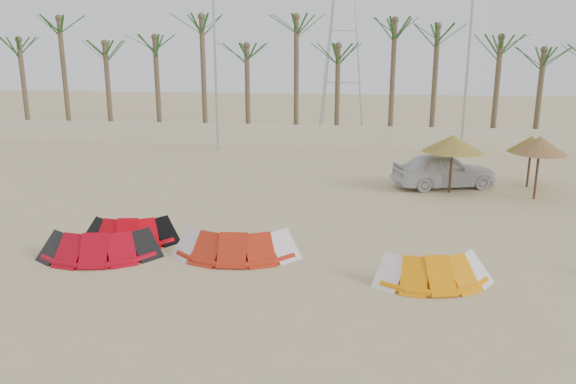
# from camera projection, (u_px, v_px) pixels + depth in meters

# --- Properties ---
(ground) EXTENTS (120.00, 120.00, 0.00)m
(ground) POSITION_uv_depth(u_px,v_px,m) (256.00, 308.00, 13.40)
(ground) COLOR tan
(ground) RESTS_ON ground
(boundary_wall) EXTENTS (60.00, 0.30, 1.30)m
(boundary_wall) POSITION_uv_depth(u_px,v_px,m) (321.00, 136.00, 34.33)
(boundary_wall) COLOR beige
(boundary_wall) RESTS_ON ground
(palm_line) EXTENTS (52.00, 4.00, 7.70)m
(palm_line) POSITION_uv_depth(u_px,v_px,m) (336.00, 38.00, 34.20)
(palm_line) COLOR brown
(palm_line) RESTS_ON ground
(lamp_b) EXTENTS (1.25, 0.14, 11.00)m
(lamp_b) POSITION_uv_depth(u_px,v_px,m) (216.00, 50.00, 31.84)
(lamp_b) COLOR #A5A8AD
(lamp_b) RESTS_ON ground
(lamp_c) EXTENTS (1.25, 0.14, 11.00)m
(lamp_c) POSITION_uv_depth(u_px,v_px,m) (470.00, 51.00, 30.11)
(lamp_c) COLOR #A5A8AD
(lamp_c) RESTS_ON ground
(pylon) EXTENTS (3.00, 3.00, 14.00)m
(pylon) POSITION_uv_depth(u_px,v_px,m) (341.00, 132.00, 40.12)
(pylon) COLOR #A5A8AD
(pylon) RESTS_ON ground
(kite_red_left) EXTENTS (3.62, 2.10, 0.90)m
(kite_red_left) POSITION_uv_depth(u_px,v_px,m) (104.00, 241.00, 16.69)
(kite_red_left) COLOR #A30313
(kite_red_left) RESTS_ON ground
(kite_red_mid) EXTENTS (3.15, 1.96, 0.90)m
(kite_red_mid) POSITION_uv_depth(u_px,v_px,m) (133.00, 228.00, 17.91)
(kite_red_mid) COLOR #BF000C
(kite_red_mid) RESTS_ON ground
(kite_red_right) EXTENTS (3.66, 1.71, 0.90)m
(kite_red_right) POSITION_uv_depth(u_px,v_px,m) (238.00, 240.00, 16.79)
(kite_red_right) COLOR #AE240F
(kite_red_right) RESTS_ON ground
(kite_orange) EXTENTS (3.28, 2.07, 0.90)m
(kite_orange) POSITION_uv_depth(u_px,v_px,m) (433.00, 265.00, 14.88)
(kite_orange) COLOR orange
(kite_orange) RESTS_ON ground
(parasol_left) EXTENTS (2.49, 2.49, 2.47)m
(parasol_left) POSITION_uv_depth(u_px,v_px,m) (453.00, 144.00, 23.27)
(parasol_left) COLOR #4C331E
(parasol_left) RESTS_ON ground
(parasol_mid) EXTENTS (2.08, 2.08, 2.57)m
(parasol_mid) POSITION_uv_depth(u_px,v_px,m) (540.00, 145.00, 22.28)
(parasol_mid) COLOR #4C331E
(parasol_mid) RESTS_ON ground
(parasol_right) EXTENTS (2.01, 2.01, 2.26)m
(parasol_right) POSITION_uv_depth(u_px,v_px,m) (531.00, 144.00, 24.31)
(parasol_right) COLOR #4C331E
(parasol_right) RESTS_ON ground
(car) EXTENTS (4.76, 2.98, 1.51)m
(car) POSITION_uv_depth(u_px,v_px,m) (444.00, 170.00, 24.56)
(car) COLOR silver
(car) RESTS_ON ground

